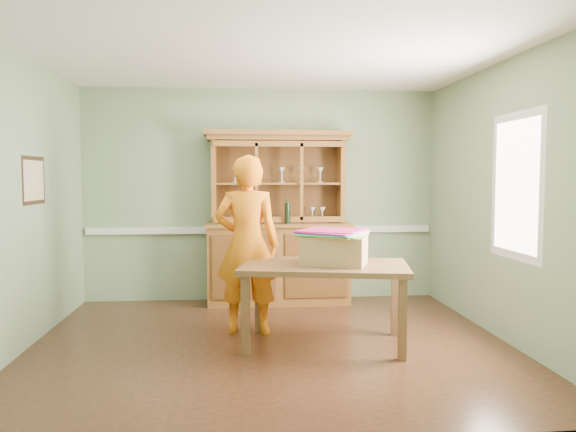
{
  "coord_description": "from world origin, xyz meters",
  "views": [
    {
      "loc": [
        -0.31,
        -5.23,
        1.58
      ],
      "look_at": [
        0.2,
        0.4,
        1.19
      ],
      "focal_mm": 35.0,
      "sensor_mm": 36.0,
      "label": 1
    }
  ],
  "objects": [
    {
      "name": "wall_front",
      "position": [
        0.0,
        -2.0,
        1.35
      ],
      "size": [
        4.5,
        0.0,
        4.5
      ],
      "primitive_type": "plane",
      "rotation": [
        -1.57,
        0.0,
        0.0
      ],
      "color": "gray",
      "rests_on": "floor"
    },
    {
      "name": "wall_back",
      "position": [
        0.0,
        2.0,
        1.35
      ],
      "size": [
        4.5,
        0.0,
        4.5
      ],
      "primitive_type": "plane",
      "rotation": [
        1.57,
        0.0,
        0.0
      ],
      "color": "gray",
      "rests_on": "floor"
    },
    {
      "name": "floor",
      "position": [
        0.0,
        0.0,
        0.0
      ],
      "size": [
        4.5,
        4.5,
        0.0
      ],
      "primitive_type": "plane",
      "color": "#4B2818",
      "rests_on": "ground"
    },
    {
      "name": "person",
      "position": [
        -0.21,
        0.42,
        0.9
      ],
      "size": [
        0.7,
        0.51,
        1.8
      ],
      "primitive_type": "imported",
      "rotation": [
        0.0,
        0.0,
        3.02
      ],
      "color": "orange",
      "rests_on": "floor"
    },
    {
      "name": "ceiling",
      "position": [
        0.0,
        0.0,
        2.7
      ],
      "size": [
        4.5,
        4.5,
        0.0
      ],
      "primitive_type": "plane",
      "rotation": [
        3.14,
        0.0,
        0.0
      ],
      "color": "white",
      "rests_on": "wall_back"
    },
    {
      "name": "chair_rail",
      "position": [
        0.0,
        1.98,
        0.9
      ],
      "size": [
        4.41,
        0.05,
        0.08
      ],
      "primitive_type": "cube",
      "color": "silver",
      "rests_on": "wall_back"
    },
    {
      "name": "dining_table",
      "position": [
        0.5,
        -0.07,
        0.68
      ],
      "size": [
        1.69,
        1.2,
        0.77
      ],
      "rotation": [
        0.0,
        0.0,
        -0.2
      ],
      "color": "brown",
      "rests_on": "floor"
    },
    {
      "name": "wall_right",
      "position": [
        2.25,
        0.0,
        1.35
      ],
      "size": [
        0.0,
        4.0,
        4.0
      ],
      "primitive_type": "plane",
      "rotation": [
        1.57,
        0.0,
        -1.57
      ],
      "color": "gray",
      "rests_on": "floor"
    },
    {
      "name": "wall_left",
      "position": [
        -2.25,
        0.0,
        1.35
      ],
      "size": [
        0.0,
        4.0,
        4.0
      ],
      "primitive_type": "plane",
      "rotation": [
        1.57,
        0.0,
        1.57
      ],
      "color": "gray",
      "rests_on": "floor"
    },
    {
      "name": "china_hutch",
      "position": [
        0.2,
        1.76,
        0.76
      ],
      "size": [
        1.83,
        0.6,
        2.15
      ],
      "color": "brown",
      "rests_on": "floor"
    },
    {
      "name": "kite_stack",
      "position": [
        0.6,
        -0.05,
        1.06
      ],
      "size": [
        0.75,
        0.75,
        0.05
      ],
      "rotation": [
        0.0,
        0.0,
        0.99
      ],
      "color": "gold",
      "rests_on": "cardboard_box"
    },
    {
      "name": "window_panel",
      "position": [
        2.23,
        -0.3,
        1.5
      ],
      "size": [
        0.03,
        0.96,
        1.36
      ],
      "color": "silver",
      "rests_on": "wall_right"
    },
    {
      "name": "framed_map",
      "position": [
        -2.23,
        0.3,
        1.55
      ],
      "size": [
        0.03,
        0.6,
        0.46
      ],
      "color": "#311D13",
      "rests_on": "wall_left"
    },
    {
      "name": "cardboard_box",
      "position": [
        0.59,
        -0.09,
        0.9
      ],
      "size": [
        0.69,
        0.63,
        0.27
      ],
      "primitive_type": "cube",
      "rotation": [
        0.0,
        0.0,
        -0.35
      ],
      "color": "#9F7D52",
      "rests_on": "dining_table"
    }
  ]
}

